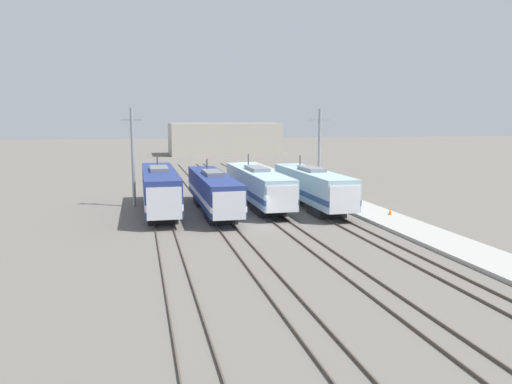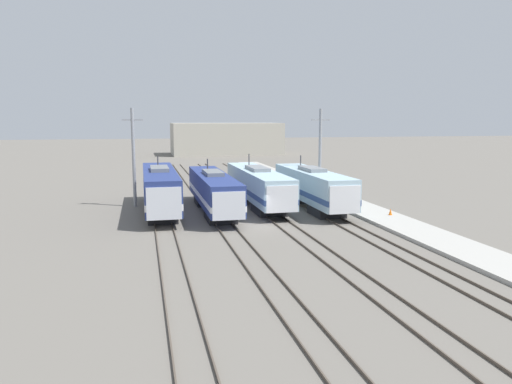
{
  "view_description": "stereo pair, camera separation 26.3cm",
  "coord_description": "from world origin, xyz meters",
  "px_view_note": "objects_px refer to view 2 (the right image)",
  "views": [
    {
      "loc": [
        -9.37,
        -39.78,
        8.89
      ],
      "look_at": [
        0.45,
        1.93,
        2.65
      ],
      "focal_mm": 35.0,
      "sensor_mm": 36.0,
      "label": 1
    },
    {
      "loc": [
        -9.12,
        -39.84,
        8.89
      ],
      "look_at": [
        0.45,
        1.93,
        2.65
      ],
      "focal_mm": 35.0,
      "sensor_mm": 36.0,
      "label": 2
    }
  ],
  "objects_px": {
    "locomotive_center_right": "(259,186)",
    "catenary_tower_right": "(320,153)",
    "catenary_tower_left": "(134,156)",
    "locomotive_center_left": "(214,191)",
    "locomotive_far_right": "(314,188)",
    "traffic_cone": "(390,212)",
    "locomotive_far_left": "(160,189)"
  },
  "relations": [
    {
      "from": "catenary_tower_right",
      "to": "catenary_tower_left",
      "type": "bearing_deg",
      "value": 180.0
    },
    {
      "from": "locomotive_far_right",
      "to": "locomotive_far_left",
      "type": "bearing_deg",
      "value": 175.13
    },
    {
      "from": "locomotive_center_left",
      "to": "traffic_cone",
      "type": "bearing_deg",
      "value": -22.09
    },
    {
      "from": "locomotive_center_right",
      "to": "locomotive_far_right",
      "type": "relative_size",
      "value": 1.11
    },
    {
      "from": "locomotive_far_left",
      "to": "catenary_tower_right",
      "type": "xyz_separation_m",
      "value": [
        17.66,
        4.08,
        2.95
      ]
    },
    {
      "from": "locomotive_center_left",
      "to": "catenary_tower_left",
      "type": "xyz_separation_m",
      "value": [
        -7.45,
        5.23,
        3.14
      ]
    },
    {
      "from": "locomotive_far_right",
      "to": "traffic_cone",
      "type": "height_order",
      "value": "locomotive_far_right"
    },
    {
      "from": "locomotive_center_left",
      "to": "catenary_tower_left",
      "type": "height_order",
      "value": "catenary_tower_left"
    },
    {
      "from": "traffic_cone",
      "to": "locomotive_far_right",
      "type": "bearing_deg",
      "value": 130.91
    },
    {
      "from": "locomotive_center_left",
      "to": "locomotive_center_right",
      "type": "xyz_separation_m",
      "value": [
        5.02,
        2.54,
        0.03
      ]
    },
    {
      "from": "locomotive_center_left",
      "to": "locomotive_center_right",
      "type": "relative_size",
      "value": 0.95
    },
    {
      "from": "catenary_tower_left",
      "to": "catenary_tower_right",
      "type": "distance_m",
      "value": 20.09
    },
    {
      "from": "locomotive_center_right",
      "to": "catenary_tower_right",
      "type": "xyz_separation_m",
      "value": [
        7.62,
        2.69,
        3.11
      ]
    },
    {
      "from": "locomotive_center_right",
      "to": "locomotive_far_right",
      "type": "bearing_deg",
      "value": -28.01
    },
    {
      "from": "locomotive_center_left",
      "to": "catenary_tower_right",
      "type": "distance_m",
      "value": 14.04
    },
    {
      "from": "locomotive_far_left",
      "to": "locomotive_center_left",
      "type": "distance_m",
      "value": 5.16
    },
    {
      "from": "locomotive_far_left",
      "to": "traffic_cone",
      "type": "relative_size",
      "value": 30.47
    },
    {
      "from": "locomotive_center_left",
      "to": "locomotive_center_right",
      "type": "distance_m",
      "value": 5.63
    },
    {
      "from": "locomotive_far_left",
      "to": "locomotive_center_left",
      "type": "xyz_separation_m",
      "value": [
        5.02,
        -1.15,
        -0.19
      ]
    },
    {
      "from": "locomotive_far_left",
      "to": "locomotive_center_right",
      "type": "bearing_deg",
      "value": 7.86
    },
    {
      "from": "locomotive_far_left",
      "to": "catenary_tower_right",
      "type": "height_order",
      "value": "catenary_tower_right"
    },
    {
      "from": "locomotive_far_left",
      "to": "locomotive_center_left",
      "type": "height_order",
      "value": "locomotive_far_left"
    },
    {
      "from": "catenary_tower_left",
      "to": "locomotive_center_left",
      "type": "bearing_deg",
      "value": -35.08
    },
    {
      "from": "locomotive_far_left",
      "to": "locomotive_far_right",
      "type": "bearing_deg",
      "value": -4.87
    },
    {
      "from": "locomotive_center_left",
      "to": "catenary_tower_right",
      "type": "relative_size",
      "value": 1.8
    },
    {
      "from": "locomotive_far_right",
      "to": "locomotive_center_right",
      "type": "bearing_deg",
      "value": 151.99
    },
    {
      "from": "locomotive_far_left",
      "to": "locomotive_center_left",
      "type": "bearing_deg",
      "value": -12.91
    },
    {
      "from": "locomotive_center_left",
      "to": "locomotive_far_right",
      "type": "distance_m",
      "value": 10.05
    },
    {
      "from": "locomotive_far_left",
      "to": "catenary_tower_right",
      "type": "relative_size",
      "value": 1.78
    },
    {
      "from": "locomotive_center_left",
      "to": "catenary_tower_right",
      "type": "bearing_deg",
      "value": 22.48
    },
    {
      "from": "locomotive_far_right",
      "to": "traffic_cone",
      "type": "xyz_separation_m",
      "value": [
        5.27,
        -6.08,
        -1.57
      ]
    },
    {
      "from": "locomotive_center_right",
      "to": "catenary_tower_left",
      "type": "height_order",
      "value": "catenary_tower_left"
    }
  ]
}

